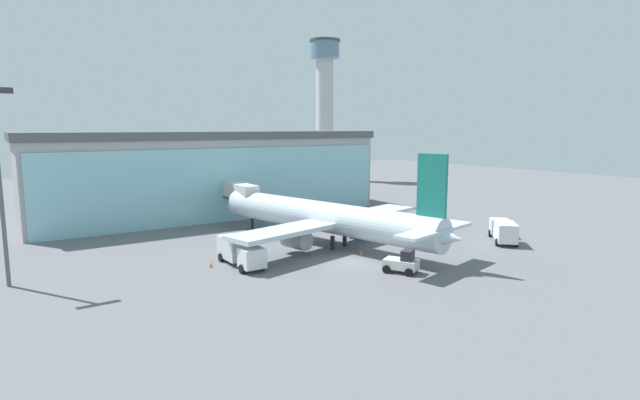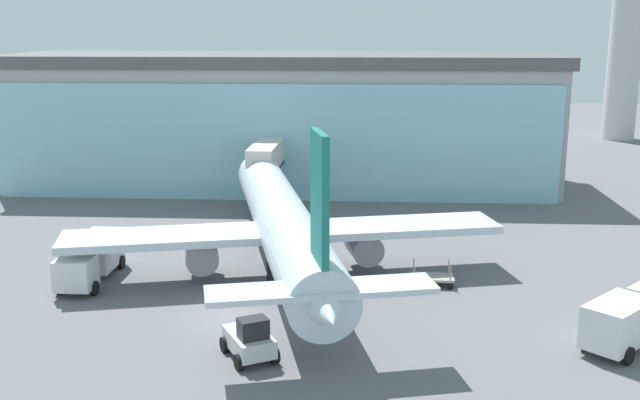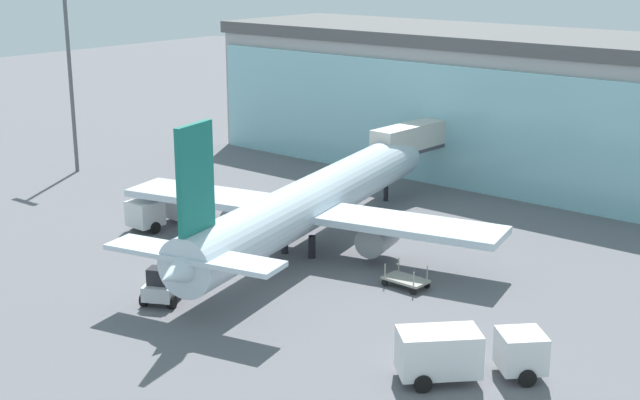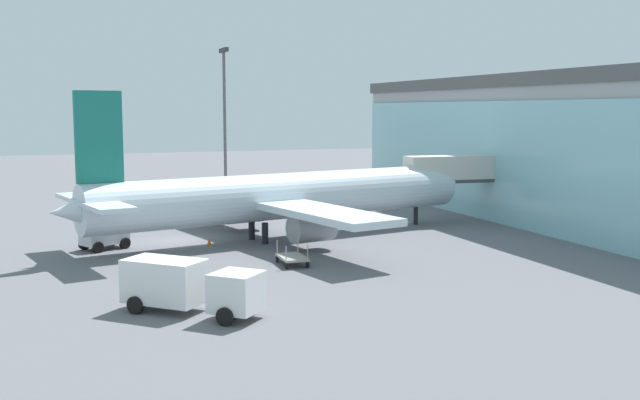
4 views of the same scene
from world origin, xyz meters
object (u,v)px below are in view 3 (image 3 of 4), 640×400
(catering_truck, at_px, (174,204))
(fuel_truck, at_px, (465,352))
(apron_light_mast, at_px, (69,64))
(safety_cone_wingtip, at_px, (160,210))
(baggage_cart, at_px, (406,280))
(jet_bridge, at_px, (426,136))
(pushback_tug, at_px, (164,286))
(airplane, at_px, (311,203))
(safety_cone_nose, at_px, (263,267))

(catering_truck, height_order, fuel_truck, same)
(catering_truck, relative_size, fuel_truck, 1.10)
(apron_light_mast, distance_m, fuel_truck, 53.75)
(safety_cone_wingtip, bearing_deg, fuel_truck, -16.59)
(fuel_truck, xyz_separation_m, baggage_cart, (-9.20, 8.72, -0.97))
(jet_bridge, height_order, catering_truck, jet_bridge)
(fuel_truck, relative_size, baggage_cart, 2.33)
(jet_bridge, xyz_separation_m, baggage_cart, (12.35, -21.81, -4.16))
(fuel_truck, height_order, safety_cone_wingtip, fuel_truck)
(catering_truck, bearing_deg, apron_light_mast, -104.17)
(pushback_tug, bearing_deg, jet_bridge, -23.03)
(apron_light_mast, height_order, pushback_tug, apron_light_mast)
(apron_light_mast, height_order, airplane, apron_light_mast)
(safety_cone_nose, bearing_deg, apron_light_mast, 163.84)
(pushback_tug, bearing_deg, fuel_truck, -109.78)
(catering_truck, height_order, baggage_cart, catering_truck)
(airplane, distance_m, catering_truck, 12.57)
(baggage_cart, relative_size, pushback_tug, 0.78)
(fuel_truck, bearing_deg, safety_cone_wingtip, 118.42)
(safety_cone_wingtip, bearing_deg, jet_bridge, 58.91)
(fuel_truck, xyz_separation_m, safety_cone_wingtip, (-33.87, 10.09, -1.19))
(catering_truck, height_order, safety_cone_wingtip, catering_truck)
(apron_light_mast, distance_m, safety_cone_nose, 35.50)
(fuel_truck, distance_m, safety_cone_wingtip, 35.37)
(baggage_cart, bearing_deg, safety_cone_nose, 24.31)
(jet_bridge, distance_m, airplane, 19.71)
(airplane, height_order, safety_cone_nose, airplane)
(baggage_cart, bearing_deg, catering_truck, 2.15)
(pushback_tug, xyz_separation_m, safety_cone_nose, (1.21, 7.58, -0.70))
(fuel_truck, xyz_separation_m, pushback_tug, (-19.45, -2.35, -0.49))
(catering_truck, distance_m, fuel_truck, 32.42)
(catering_truck, distance_m, pushback_tug, 16.37)
(apron_light_mast, distance_m, pushback_tug, 37.01)
(catering_truck, bearing_deg, airplane, 100.52)
(catering_truck, distance_m, baggage_cart, 21.94)
(safety_cone_wingtip, bearing_deg, safety_cone_nose, -17.27)
(jet_bridge, height_order, apron_light_mast, apron_light_mast)
(jet_bridge, relative_size, baggage_cart, 4.56)
(safety_cone_nose, relative_size, safety_cone_wingtip, 1.00)
(safety_cone_nose, bearing_deg, catering_truck, 163.19)
(jet_bridge, xyz_separation_m, airplane, (2.71, -19.47, -1.30))
(apron_light_mast, distance_m, catering_truck, 22.43)
(pushback_tug, height_order, safety_cone_nose, pushback_tug)
(safety_cone_wingtip, bearing_deg, baggage_cart, -3.19)
(airplane, height_order, pushback_tug, airplane)
(airplane, bearing_deg, catering_truck, 87.20)
(apron_light_mast, distance_m, airplane, 33.05)
(baggage_cart, xyz_separation_m, safety_cone_nose, (-9.04, -3.49, -0.23))
(jet_bridge, height_order, fuel_truck, jet_bridge)
(pushback_tug, relative_size, safety_cone_nose, 6.69)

